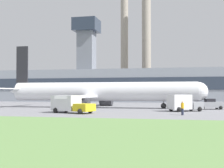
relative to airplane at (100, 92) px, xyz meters
name	(u,v)px	position (x,y,z in m)	size (l,w,h in m)	color
ground_plane	(86,109)	(-1.62, -3.10, -2.78)	(400.00, 400.00, 0.00)	gray
terminal_building	(123,84)	(-2.41, 34.64, 2.36)	(79.29, 12.08, 24.16)	#8C939E
smokestack_left	(124,45)	(-7.00, 61.83, 17.58)	(3.21, 3.21, 40.45)	gray
smokestack_right	(146,47)	(1.64, 58.26, 16.08)	(3.65, 3.65, 37.42)	gray
airplane	(100,92)	(0.00, 0.00, 0.00)	(35.58, 29.57, 11.26)	silver
pushback_tug	(210,105)	(18.37, -0.54, -2.01)	(4.44, 2.93, 1.70)	gray
baggage_truck	(70,104)	(-0.43, -13.57, -1.63)	(6.26, 4.06, 2.33)	yellow
fuel_truck	(183,103)	(14.14, -6.74, -1.60)	(5.27, 4.46, 2.40)	gray
ground_crew_person	(182,108)	(14.08, -14.22, -1.92)	(0.47, 0.47, 1.67)	#23283D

